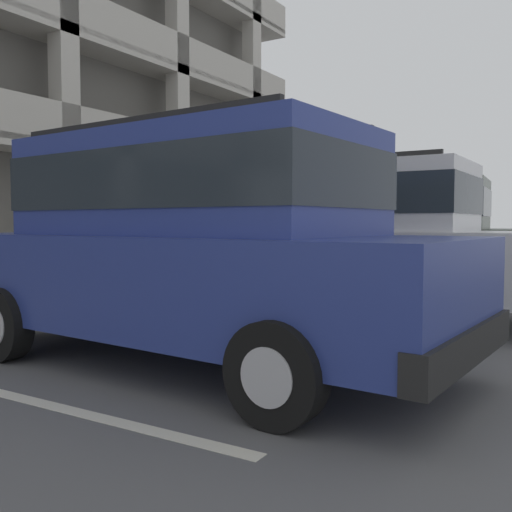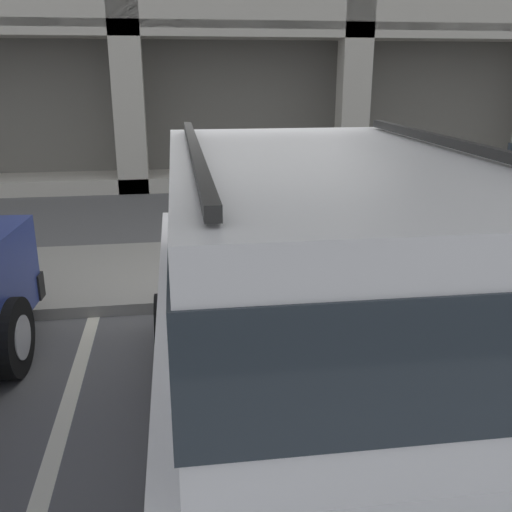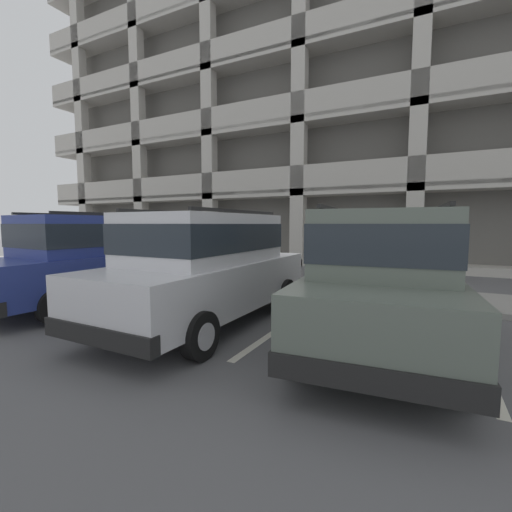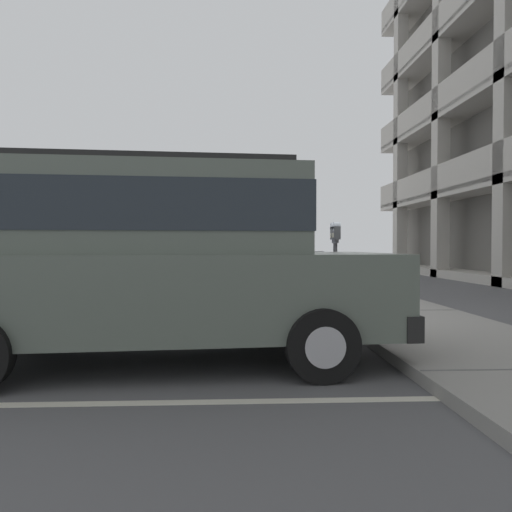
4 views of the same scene
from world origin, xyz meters
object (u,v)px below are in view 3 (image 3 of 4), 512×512
(red_sedan, at_px, (96,256))
(dark_hatchback, at_px, (383,272))
(silver_suv, at_px, (207,264))
(parking_meter_near, at_px, (258,246))
(parking_meter_far, at_px, (102,243))
(parking_garage, at_px, (332,91))

(red_sedan, xyz_separation_m, dark_hatchback, (6.10, 0.11, 0.00))
(silver_suv, xyz_separation_m, red_sedan, (-3.16, 0.18, 0.00))
(silver_suv, distance_m, parking_meter_near, 2.84)
(parking_meter_near, relative_size, parking_meter_far, 1.06)
(silver_suv, height_order, dark_hatchback, same)
(parking_garage, bearing_deg, parking_meter_near, -84.19)
(dark_hatchback, xyz_separation_m, parking_meter_far, (-9.22, 2.54, 0.08))
(silver_suv, bearing_deg, parking_meter_far, 156.26)
(parking_meter_near, height_order, parking_garage, parking_garage)
(parking_garage, bearing_deg, red_sedan, -96.48)
(red_sedan, bearing_deg, parking_garage, 87.61)
(dark_hatchback, bearing_deg, parking_meter_near, 138.27)
(red_sedan, bearing_deg, silver_suv, 0.82)
(red_sedan, relative_size, parking_meter_near, 3.29)
(dark_hatchback, relative_size, parking_meter_far, 3.49)
(silver_suv, bearing_deg, parking_garage, 96.78)
(dark_hatchback, relative_size, parking_garage, 0.15)
(red_sedan, xyz_separation_m, parking_garage, (1.59, 14.04, 7.95))
(red_sedan, relative_size, parking_garage, 0.15)
(red_sedan, relative_size, parking_meter_far, 3.48)
(silver_suv, relative_size, parking_meter_near, 3.22)
(dark_hatchback, relative_size, parking_meter_near, 3.31)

